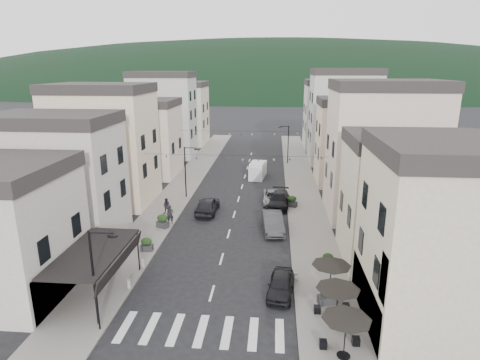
# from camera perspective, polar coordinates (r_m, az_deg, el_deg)

# --- Properties ---
(ground) EXTENTS (700.00, 700.00, 0.00)m
(ground) POSITION_cam_1_polar(r_m,az_deg,el_deg) (23.19, -6.50, -23.46)
(ground) COLOR black
(ground) RESTS_ON ground
(sidewalk_left) EXTENTS (4.00, 76.00, 0.12)m
(sidewalk_left) POSITION_cam_1_polar(r_m,az_deg,el_deg) (52.91, -7.74, -0.37)
(sidewalk_left) COLOR slate
(sidewalk_left) RESTS_ON ground
(sidewalk_right) EXTENTS (4.00, 76.00, 0.12)m
(sidewalk_right) POSITION_cam_1_polar(r_m,az_deg,el_deg) (51.78, 8.69, -0.77)
(sidewalk_right) COLOR slate
(sidewalk_right) RESTS_ON ground
(hill_backdrop) EXTENTS (640.00, 360.00, 70.00)m
(hill_backdrop) POSITION_cam_1_polar(r_m,az_deg,el_deg) (317.92, 4.33, 13.07)
(hill_backdrop) COLOR black
(hill_backdrop) RESTS_ON ground
(bistro_building) EXTENTS (10.00, 8.00, 10.00)m
(bistro_building) POSITION_cam_1_polar(r_m,az_deg,el_deg) (25.87, 28.92, -8.17)
(bistro_building) COLOR #BAAF94
(bistro_building) RESTS_ON ground
(boutique_awning) EXTENTS (3.77, 7.50, 3.28)m
(boutique_awning) POSITION_cam_1_polar(r_m,az_deg,el_deg) (27.68, -19.70, -9.80)
(boutique_awning) COLOR black
(boutique_awning) RESTS_ON ground
(buildings_row_left) EXTENTS (10.20, 54.16, 14.00)m
(buildings_row_left) POSITION_cam_1_polar(r_m,az_deg,el_deg) (58.92, -13.45, 7.03)
(buildings_row_left) COLOR #AAA59C
(buildings_row_left) RESTS_ON ground
(buildings_row_right) EXTENTS (10.20, 54.16, 14.50)m
(buildings_row_right) POSITION_cam_1_polar(r_m,az_deg,el_deg) (55.80, 15.90, 6.60)
(buildings_row_right) COLOR #BAAF94
(buildings_row_right) RESTS_ON ground
(cafe_terrace) EXTENTS (2.50, 8.10, 2.53)m
(cafe_terrace) POSITION_cam_1_polar(r_m,az_deg,el_deg) (24.07, 13.72, -15.38)
(cafe_terrace) COLOR black
(cafe_terrace) RESTS_ON ground
(streetlamp_left_near) EXTENTS (1.70, 0.56, 6.00)m
(streetlamp_left_near) POSITION_cam_1_polar(r_m,az_deg,el_deg) (24.44, -19.63, -11.79)
(streetlamp_left_near) COLOR black
(streetlamp_left_near) RESTS_ON ground
(streetlamp_left_far) EXTENTS (1.70, 0.56, 6.00)m
(streetlamp_left_far) POSITION_cam_1_polar(r_m,az_deg,el_deg) (45.96, -7.47, 1.87)
(streetlamp_left_far) COLOR black
(streetlamp_left_far) RESTS_ON ground
(streetlamp_right_far) EXTENTS (1.70, 0.56, 6.00)m
(streetlamp_right_far) POSITION_cam_1_polar(r_m,az_deg,el_deg) (62.55, 6.62, 5.59)
(streetlamp_right_far) COLOR black
(streetlamp_right_far) RESTS_ON ground
(bollards) EXTENTS (11.66, 10.26, 0.60)m
(bollards) POSITION_cam_1_polar(r_m,az_deg,el_deg) (27.37, -4.21, -15.55)
(bollards) COLOR gray
(bollards) RESTS_ON ground
(bunting_near) EXTENTS (19.00, 0.28, 0.62)m
(bunting_near) POSITION_cam_1_polar(r_m,az_deg,el_deg) (40.76, -0.72, 3.04)
(bunting_near) COLOR black
(bunting_near) RESTS_ON ground
(bunting_far) EXTENTS (19.00, 0.28, 0.62)m
(bunting_far) POSITION_cam_1_polar(r_m,az_deg,el_deg) (56.42, 0.88, 6.60)
(bunting_far) COLOR black
(bunting_far) RESTS_ON ground
(parked_car_a) EXTENTS (2.09, 4.22, 1.38)m
(parked_car_a) POSITION_cam_1_polar(r_m,az_deg,el_deg) (27.66, 5.83, -14.57)
(parked_car_a) COLOR black
(parked_car_a) RESTS_ON ground
(parked_car_b) EXTENTS (2.32, 5.23, 1.67)m
(parked_car_b) POSITION_cam_1_polar(r_m,az_deg,el_deg) (37.26, 4.67, -6.02)
(parked_car_b) COLOR #313133
(parked_car_b) RESTS_ON ground
(parked_car_c) EXTENTS (2.38, 4.94, 1.36)m
(parked_car_c) POSITION_cam_1_polar(r_m,az_deg,el_deg) (44.77, 4.72, -2.45)
(parked_car_c) COLOR gray
(parked_car_c) RESTS_ON ground
(parked_car_d) EXTENTS (2.60, 5.45, 1.53)m
(parked_car_d) POSITION_cam_1_polar(r_m,az_deg,el_deg) (43.67, 5.56, -2.82)
(parked_car_d) COLOR black
(parked_car_d) RESTS_ON ground
(parked_car_e) EXTENTS (2.15, 5.05, 1.70)m
(parked_car_e) POSITION_cam_1_polar(r_m,az_deg,el_deg) (41.67, -4.65, -3.60)
(parked_car_e) COLOR black
(parked_car_e) RESTS_ON ground
(delivery_van) EXTENTS (2.35, 4.82, 2.22)m
(delivery_van) POSITION_cam_1_polar(r_m,az_deg,el_deg) (54.92, 2.55, 1.47)
(delivery_van) COLOR silver
(delivery_van) RESTS_ON ground
(pedestrian_a) EXTENTS (0.75, 0.59, 1.82)m
(pedestrian_a) POSITION_cam_1_polar(r_m,az_deg,el_deg) (38.98, -9.91, -4.90)
(pedestrian_a) COLOR black
(pedestrian_a) RESTS_ON sidewalk_left
(pedestrian_b) EXTENTS (0.84, 0.66, 1.67)m
(pedestrian_b) POSITION_cam_1_polar(r_m,az_deg,el_deg) (41.62, -10.36, -3.68)
(pedestrian_b) COLOR black
(pedestrian_b) RESTS_ON sidewalk_left
(planter_la) EXTENTS (1.06, 0.64, 1.14)m
(planter_la) POSITION_cam_1_polar(r_m,az_deg,el_deg) (34.00, -13.14, -8.91)
(planter_la) COLOR #2A2B2D
(planter_la) RESTS_ON sidewalk_left
(planter_lb) EXTENTS (1.30, 1.04, 1.28)m
(planter_lb) POSITION_cam_1_polar(r_m,az_deg,el_deg) (38.37, -10.96, -5.76)
(planter_lb) COLOR #2D2D2F
(planter_lb) RESTS_ON sidewalk_left
(planter_ra) EXTENTS (1.23, 0.86, 1.25)m
(planter_ra) POSITION_cam_1_polar(r_m,az_deg,el_deg) (26.93, 12.28, -15.70)
(planter_ra) COLOR #2E2E30
(planter_ra) RESTS_ON sidewalk_right
(planter_rb) EXTENTS (1.02, 0.82, 1.01)m
(planter_rb) POSITION_cam_1_polar(r_m,az_deg,el_deg) (31.58, 12.35, -10.98)
(planter_rb) COLOR #2E2E31
(planter_rb) RESTS_ON sidewalk_right
(planter_rc) EXTENTS (1.23, 0.96, 1.22)m
(planter_rc) POSITION_cam_1_polar(r_m,az_deg,el_deg) (43.53, 7.41, -3.02)
(planter_rc) COLOR #2A292C
(planter_rc) RESTS_ON sidewalk_right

